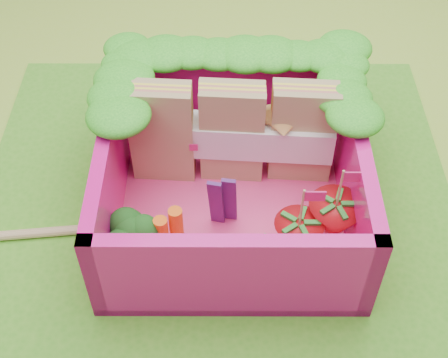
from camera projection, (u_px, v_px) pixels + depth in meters
name	position (u px, v px, depth m)	size (l,w,h in m)	color
ground	(217.00, 214.00, 3.39)	(14.00, 14.00, 0.00)	#A3CF3A
placemat	(217.00, 212.00, 3.38)	(2.60, 2.60, 0.03)	#50AB26
bento_floor	(232.00, 207.00, 3.36)	(1.30, 1.30, 0.05)	#F13D82
bento_box	(232.00, 176.00, 3.17)	(1.30, 1.30, 0.55)	#F2148D
lettuce_ruffle	(232.00, 65.00, 3.25)	(1.43, 0.83, 0.11)	#219A1C
sandwich_stack	(233.00, 133.00, 3.29)	(1.08, 0.24, 0.59)	tan
broccoli	(127.00, 234.00, 2.98)	(0.32, 0.32, 0.25)	#669447
carrot_sticks	(170.00, 233.00, 3.04)	(0.14, 0.11, 0.28)	#FF6115
purple_wedges	(223.00, 201.00, 3.10)	(0.14, 0.05, 0.38)	#441A5D
strawberry_left	(297.00, 238.00, 3.02)	(0.24, 0.24, 0.48)	red
strawberry_right	(333.00, 222.00, 3.08)	(0.27, 0.27, 0.51)	red
snap_peas	(295.00, 235.00, 3.17)	(0.60, 0.61, 0.05)	#5FAF37
chopsticks	(0.00, 236.00, 3.23)	(2.05, 0.27, 0.04)	tan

